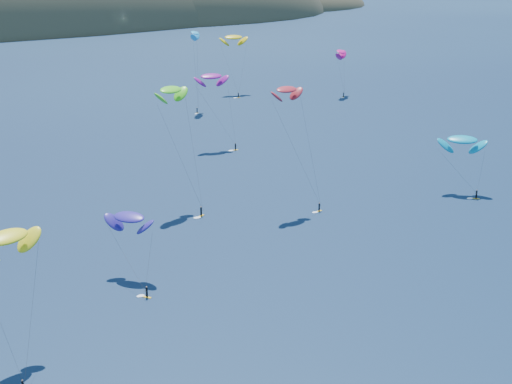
{
  "coord_description": "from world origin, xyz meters",
  "views": [
    {
      "loc": [
        -58.61,
        -25.23,
        50.61
      ],
      "look_at": [
        4.67,
        80.0,
        9.0
      ],
      "focal_mm": 50.0,
      "sensor_mm": 36.0,
      "label": 1
    }
  ],
  "objects": [
    {
      "name": "kitesurfer_2",
      "position": [
        -42.66,
        62.15,
        16.45
      ],
      "size": [
        9.58,
        13.29,
        18.91
      ],
      "rotation": [
        0.0,
        0.0,
        0.34
      ],
      "color": "yellow",
      "rests_on": "ground"
    },
    {
      "name": "kitesurfer_8",
      "position": [
        102.91,
        183.33,
        15.85
      ],
      "size": [
        9.85,
        9.88,
        18.44
      ],
      "rotation": [
        0.0,
        0.0,
        0.68
      ],
      "color": "yellow",
      "rests_on": "ground"
    },
    {
      "name": "kitesurfer_6",
      "position": [
        28.57,
        142.87,
        19.03
      ],
      "size": [
        9.59,
        10.5,
        21.59
      ],
      "rotation": [
        0.0,
        0.0,
        -0.17
      ],
      "color": "yellow",
      "rests_on": "ground"
    },
    {
      "name": "kitesurfer_11",
      "position": [
        72.15,
        208.44,
        20.38
      ],
      "size": [
        11.07,
        14.47,
        23.29
      ],
      "rotation": [
        0.0,
        0.0,
        -0.2
      ],
      "color": "yellow",
      "rests_on": "ground"
    },
    {
      "name": "kitesurfer_9",
      "position": [
        19.23,
        92.33,
        24.39
      ],
      "size": [
        8.59,
        9.41,
        26.57
      ],
      "rotation": [
        0.0,
        0.0,
        0.15
      ],
      "color": "yellow",
      "rests_on": "ground"
    },
    {
      "name": "kitesurfer_10",
      "position": [
        -20.82,
        77.4,
        9.9
      ],
      "size": [
        8.2,
        14.68,
        12.28
      ],
      "rotation": [
        0.0,
        0.0,
        -0.93
      ],
      "color": "yellow",
      "rests_on": "ground"
    },
    {
      "name": "kitesurfer_4",
      "position": [
        46.3,
        188.05,
        25.21
      ],
      "size": [
        7.71,
        11.0,
        27.53
      ],
      "rotation": [
        0.0,
        0.0,
        0.96
      ],
      "color": "yellow",
      "rests_on": "ground"
    },
    {
      "name": "kitesurfer_5",
      "position": [
        57.63,
        80.67,
        11.61
      ],
      "size": [
        10.54,
        12.01,
        14.41
      ],
      "rotation": [
        0.0,
        0.0,
        -0.72
      ],
      "color": "yellow",
      "rests_on": "ground"
    },
    {
      "name": "kitesurfer_3",
      "position": [
        -0.25,
        104.95,
        24.2
      ],
      "size": [
        9.51,
        13.59,
        26.67
      ],
      "rotation": [
        0.0,
        0.0,
        0.42
      ],
      "color": "yellow",
      "rests_on": "ground"
    }
  ]
}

